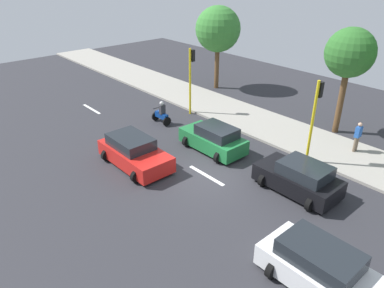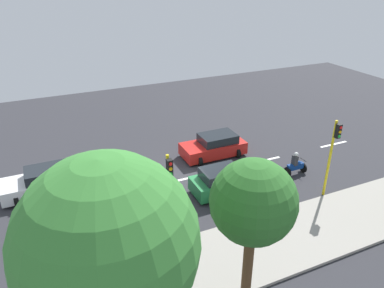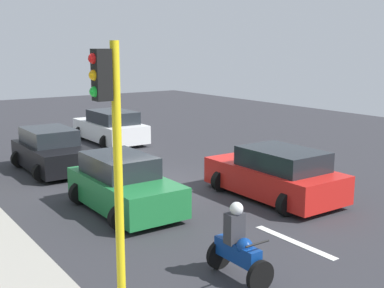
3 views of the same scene
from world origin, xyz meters
TOP-DOWN VIEW (x-y plane):
  - ground_plane at (0.00, 0.00)m, footprint 40.00×60.00m
  - lane_stripe_far_north at (0.00, -12.00)m, footprint 0.20×2.40m
  - lane_stripe_north at (0.00, -6.00)m, footprint 0.20×2.40m
  - lane_stripe_mid at (0.00, 0.00)m, footprint 0.20×2.40m
  - lane_stripe_south at (0.00, 6.00)m, footprint 0.20×2.40m
  - car_white at (-1.92, -7.52)m, footprint 2.32×4.37m
  - car_black at (2.22, -3.75)m, footprint 2.28×3.81m
  - car_red at (-2.04, 3.27)m, footprint 2.36×4.27m
  - car_green at (2.15, 1.72)m, footprint 2.17×3.84m
  - motorcycle at (2.26, 6.67)m, footprint 0.60×1.30m
  - traffic_light_midblock at (4.85, 6.69)m, footprint 0.49×0.24m

SIDE VIEW (x-z plane):
  - ground_plane at x=0.00m, z-range -0.10..0.00m
  - lane_stripe_far_north at x=0.00m, z-range 0.00..0.01m
  - lane_stripe_north at x=0.00m, z-range 0.00..0.01m
  - lane_stripe_mid at x=0.00m, z-range 0.00..0.01m
  - lane_stripe_south at x=0.00m, z-range 0.00..0.01m
  - motorcycle at x=2.26m, z-range -0.12..1.41m
  - car_green at x=2.15m, z-range -0.05..1.47m
  - car_black at x=2.22m, z-range -0.05..1.47m
  - car_red at x=-2.04m, z-range -0.05..1.47m
  - car_white at x=-1.92m, z-range -0.05..1.47m
  - traffic_light_midblock at x=4.85m, z-range 0.68..5.18m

